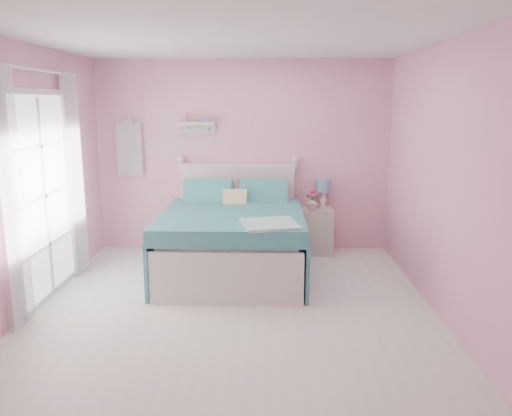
{
  "coord_description": "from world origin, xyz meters",
  "views": [
    {
      "loc": [
        0.33,
        -4.6,
        2.02
      ],
      "look_at": [
        0.2,
        1.2,
        0.8
      ],
      "focal_mm": 35.0,
      "sensor_mm": 36.0,
      "label": 1
    }
  ],
  "objects_px": {
    "nightstand": "(316,231)",
    "vase": "(312,202)",
    "bed": "(233,239)",
    "table_lamp": "(323,187)",
    "teacup": "(312,208)"
  },
  "relations": [
    {
      "from": "bed",
      "to": "vase",
      "type": "xyz_separation_m",
      "value": [
        1.01,
        0.84,
        0.29
      ]
    },
    {
      "from": "table_lamp",
      "to": "vase",
      "type": "height_order",
      "value": "table_lamp"
    },
    {
      "from": "table_lamp",
      "to": "teacup",
      "type": "height_order",
      "value": "table_lamp"
    },
    {
      "from": "nightstand",
      "to": "teacup",
      "type": "relative_size",
      "value": 5.75
    },
    {
      "from": "nightstand",
      "to": "vase",
      "type": "height_order",
      "value": "vase"
    },
    {
      "from": "bed",
      "to": "table_lamp",
      "type": "xyz_separation_m",
      "value": [
        1.17,
        0.92,
        0.48
      ]
    },
    {
      "from": "teacup",
      "to": "nightstand",
      "type": "bearing_deg",
      "value": 59.2
    },
    {
      "from": "vase",
      "to": "teacup",
      "type": "relative_size",
      "value": 1.49
    },
    {
      "from": "bed",
      "to": "nightstand",
      "type": "height_order",
      "value": "bed"
    },
    {
      "from": "nightstand",
      "to": "vase",
      "type": "xyz_separation_m",
      "value": [
        -0.07,
        0.03,
        0.39
      ]
    },
    {
      "from": "bed",
      "to": "teacup",
      "type": "height_order",
      "value": "bed"
    },
    {
      "from": "vase",
      "to": "table_lamp",
      "type": "bearing_deg",
      "value": 26.68
    },
    {
      "from": "table_lamp",
      "to": "nightstand",
      "type": "bearing_deg",
      "value": -129.54
    },
    {
      "from": "table_lamp",
      "to": "vase",
      "type": "relative_size",
      "value": 2.43
    },
    {
      "from": "vase",
      "to": "teacup",
      "type": "distance_m",
      "value": 0.17
    }
  ]
}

